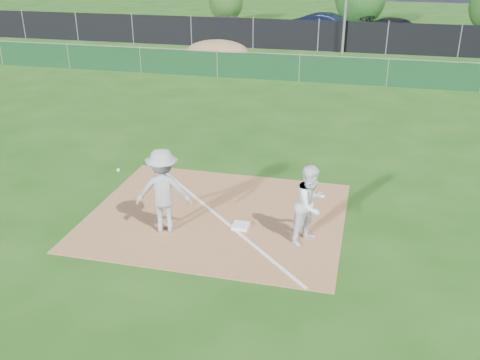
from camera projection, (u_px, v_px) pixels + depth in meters
name	position (u px, v px, depth m)	size (l,w,h in m)	color
ground	(281.00, 111.00, 20.80)	(90.00, 90.00, 0.00)	#1B480F
infield_dirt	(217.00, 215.00, 12.81)	(6.00, 5.00, 0.02)	#95653B
foul_line	(217.00, 215.00, 12.80)	(0.08, 7.00, 0.01)	white
green_fence	(299.00, 69.00, 24.99)	(44.00, 0.05, 1.20)	black
dirt_mound	(217.00, 51.00, 29.19)	(3.38, 2.60, 1.17)	olive
black_fence	(318.00, 36.00, 31.97)	(46.00, 0.04, 1.80)	black
parking_lot	(325.00, 38.00, 36.77)	(46.00, 9.00, 0.01)	black
first_base	(241.00, 226.00, 12.23)	(0.37, 0.37, 0.08)	white
play_at_first	(163.00, 191.00, 11.77)	(1.84, 1.00, 1.94)	#AAAAAD
runner	(311.00, 205.00, 11.37)	(0.87, 0.68, 1.78)	white
car_left	(231.00, 25.00, 37.47)	(1.71, 4.24, 1.45)	#AAACB1
car_mid	(329.00, 27.00, 35.85)	(1.77, 5.07, 1.67)	black
car_right	(399.00, 30.00, 35.17)	(2.03, 5.00, 1.45)	black
tree_left	(226.00, 2.00, 42.85)	(2.72, 2.72, 3.22)	#382316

